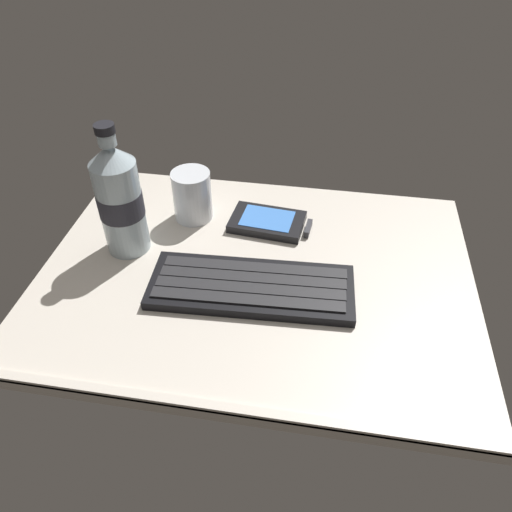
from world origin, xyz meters
TOP-DOWN VIEW (x-y plane):
  - ground_plane at (0.00, -0.23)cm, footprint 64.00×48.00cm
  - keyboard at (0.12, -4.18)cm, footprint 29.51×12.44cm
  - handheld_device at (0.66, 11.48)cm, footprint 13.30×8.75cm
  - juice_cup at (-12.66, 11.98)cm, footprint 6.40×6.40cm
  - water_bottle at (-20.68, 2.49)cm, footprint 6.73×6.73cm

SIDE VIEW (x-z plane):
  - ground_plane at x=0.00cm, z-range -2.39..0.41cm
  - handheld_device at x=0.66cm, z-range -0.02..1.48cm
  - keyboard at x=0.12cm, z-range -0.04..1.66cm
  - juice_cup at x=-12.66cm, z-range -0.34..8.16cm
  - water_bottle at x=-20.68cm, z-range -1.39..19.41cm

